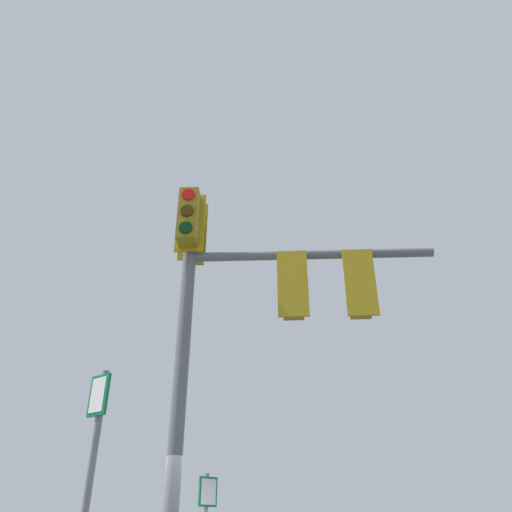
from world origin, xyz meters
name	(u,v)px	position (x,y,z in m)	size (l,w,h in m)	color
signal_mast_assembly	(238,302)	(-0.08, -0.68, 4.59)	(0.96, 3.91, 6.41)	slate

